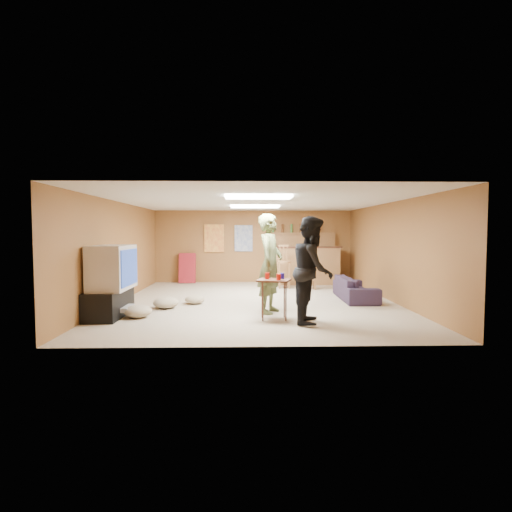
{
  "coord_description": "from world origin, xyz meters",
  "views": [
    {
      "loc": [
        -0.22,
        -8.76,
        1.53
      ],
      "look_at": [
        0.0,
        0.2,
        1.0
      ],
      "focal_mm": 28.0,
      "sensor_mm": 36.0,
      "label": 1
    }
  ],
  "objects_px": {
    "tv_body": "(112,267)",
    "bar_counter": "(304,266)",
    "sofa": "(355,288)",
    "person_black": "(313,270)",
    "tray_table": "(274,299)",
    "person_olive": "(270,264)"
  },
  "relations": [
    {
      "from": "tv_body",
      "to": "sofa",
      "type": "xyz_separation_m",
      "value": [
        4.92,
        1.71,
        -0.64
      ]
    },
    {
      "from": "sofa",
      "to": "tv_body",
      "type": "bearing_deg",
      "value": 110.73
    },
    {
      "from": "bar_counter",
      "to": "sofa",
      "type": "bearing_deg",
      "value": -74.33
    },
    {
      "from": "person_black",
      "to": "sofa",
      "type": "distance_m",
      "value": 2.74
    },
    {
      "from": "sofa",
      "to": "tray_table",
      "type": "relative_size",
      "value": 2.48
    },
    {
      "from": "bar_counter",
      "to": "tray_table",
      "type": "distance_m",
      "value": 4.93
    },
    {
      "from": "person_black",
      "to": "tray_table",
      "type": "relative_size",
      "value": 2.55
    },
    {
      "from": "tv_body",
      "to": "bar_counter",
      "type": "relative_size",
      "value": 0.55
    },
    {
      "from": "person_black",
      "to": "bar_counter",
      "type": "bearing_deg",
      "value": 6.6
    },
    {
      "from": "tray_table",
      "to": "person_olive",
      "type": "bearing_deg",
      "value": 92.72
    },
    {
      "from": "tv_body",
      "to": "sofa",
      "type": "distance_m",
      "value": 5.25
    },
    {
      "from": "person_black",
      "to": "sofa",
      "type": "bearing_deg",
      "value": -17.44
    },
    {
      "from": "tv_body",
      "to": "bar_counter",
      "type": "height_order",
      "value": "tv_body"
    },
    {
      "from": "tv_body",
      "to": "person_olive",
      "type": "bearing_deg",
      "value": 5.33
    },
    {
      "from": "person_olive",
      "to": "tray_table",
      "type": "height_order",
      "value": "person_olive"
    },
    {
      "from": "sofa",
      "to": "person_black",
      "type": "bearing_deg",
      "value": 150.67
    },
    {
      "from": "bar_counter",
      "to": "sofa",
      "type": "distance_m",
      "value": 2.86
    },
    {
      "from": "bar_counter",
      "to": "person_black",
      "type": "distance_m",
      "value": 5.07
    },
    {
      "from": "person_olive",
      "to": "person_black",
      "type": "xyz_separation_m",
      "value": [
        0.67,
        -0.84,
        -0.04
      ]
    },
    {
      "from": "tv_body",
      "to": "tray_table",
      "type": "xyz_separation_m",
      "value": [
        2.91,
        -0.32,
        -0.55
      ]
    },
    {
      "from": "person_black",
      "to": "sofa",
      "type": "height_order",
      "value": "person_black"
    },
    {
      "from": "sofa",
      "to": "tray_table",
      "type": "distance_m",
      "value": 2.85
    }
  ]
}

